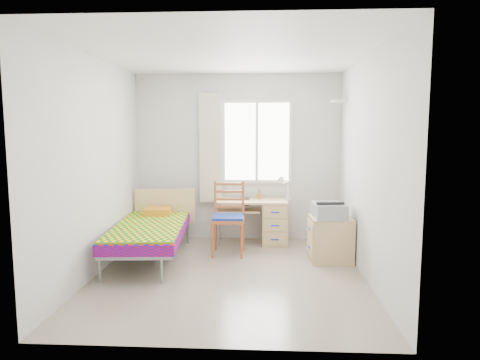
% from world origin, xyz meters
% --- Properties ---
extents(floor, '(3.50, 3.50, 0.00)m').
position_xyz_m(floor, '(0.00, 0.00, 0.00)').
color(floor, '#BCAD93').
rests_on(floor, ground).
extents(ceiling, '(3.50, 3.50, 0.00)m').
position_xyz_m(ceiling, '(0.00, 0.00, 2.60)').
color(ceiling, white).
rests_on(ceiling, wall_back).
extents(wall_back, '(3.20, 0.00, 3.20)m').
position_xyz_m(wall_back, '(0.00, 1.75, 1.30)').
color(wall_back, silver).
rests_on(wall_back, ground).
extents(wall_left, '(0.00, 3.50, 3.50)m').
position_xyz_m(wall_left, '(-1.60, 0.00, 1.30)').
color(wall_left, silver).
rests_on(wall_left, ground).
extents(wall_right, '(0.00, 3.50, 3.50)m').
position_xyz_m(wall_right, '(1.60, 0.00, 1.30)').
color(wall_right, silver).
rests_on(wall_right, ground).
extents(window, '(1.10, 0.04, 1.30)m').
position_xyz_m(window, '(0.30, 1.73, 1.55)').
color(window, white).
rests_on(window, wall_back).
extents(curtain, '(0.35, 0.05, 1.70)m').
position_xyz_m(curtain, '(-0.42, 1.68, 1.45)').
color(curtain, beige).
rests_on(curtain, wall_back).
extents(floating_shelf, '(0.20, 0.32, 0.03)m').
position_xyz_m(floating_shelf, '(1.49, 1.40, 2.15)').
color(floating_shelf, white).
rests_on(floating_shelf, wall_right).
extents(bed, '(1.04, 1.99, 0.83)m').
position_xyz_m(bed, '(-1.11, 0.60, 0.41)').
color(bed, gray).
rests_on(bed, floor).
extents(desk, '(1.08, 0.50, 0.68)m').
position_xyz_m(desk, '(0.51, 1.43, 0.37)').
color(desk, '#E0C175').
rests_on(desk, floor).
extents(chair, '(0.46, 0.46, 1.02)m').
position_xyz_m(chair, '(-0.08, 0.90, 0.57)').
color(chair, '#A05E1F').
rests_on(chair, floor).
extents(cabinet, '(0.57, 0.51, 0.59)m').
position_xyz_m(cabinet, '(1.30, 0.64, 0.30)').
color(cabinet, tan).
rests_on(cabinet, floor).
extents(printer, '(0.43, 0.49, 0.20)m').
position_xyz_m(printer, '(1.27, 0.61, 0.69)').
color(printer, '#9DA0A5').
rests_on(printer, cabinet).
extents(laptop, '(0.29, 0.19, 0.02)m').
position_xyz_m(laptop, '(0.05, 1.45, 0.69)').
color(laptop, black).
rests_on(laptop, desk).
extents(pen_cup, '(0.08, 0.08, 0.08)m').
position_xyz_m(pen_cup, '(0.34, 1.57, 0.72)').
color(pen_cup, orange).
rests_on(pen_cup, desk).
extents(task_lamp, '(0.22, 0.31, 0.37)m').
position_xyz_m(task_lamp, '(0.72, 1.35, 0.91)').
color(task_lamp, white).
rests_on(task_lamp, desk).
extents(book, '(0.16, 0.21, 0.02)m').
position_xyz_m(book, '(0.03, 1.41, 0.59)').
color(book, gray).
rests_on(book, desk).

